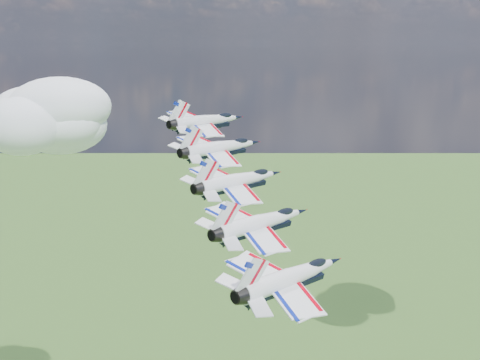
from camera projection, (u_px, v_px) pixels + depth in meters
The scene contains 6 objects.
cloud_left at pixel (44, 120), 183.92m from camera, with size 44.39×34.88×17.44m, color white.
jet_0 at pixel (208, 121), 106.28m from camera, with size 11.66×17.27×5.16m, color silver, non-canonical shape.
jet_1 at pixel (222, 147), 96.10m from camera, with size 11.66×17.27×5.16m, color white, non-canonical shape.
jet_2 at pixel (240, 180), 85.93m from camera, with size 11.66×17.27×5.16m, color white, non-canonical shape.
jet_3 at pixel (263, 222), 75.75m from camera, with size 11.66×17.27×5.16m, color silver, non-canonical shape.
jet_4 at pixel (292, 276), 65.58m from camera, with size 11.66×17.27×5.16m, color white, non-canonical shape.
Camera 1 is at (53.62, -87.04, 178.04)m, focal length 45.00 mm.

